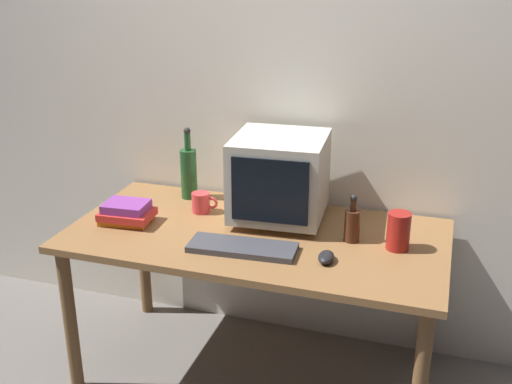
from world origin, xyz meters
name	(u,v)px	position (x,y,z in m)	size (l,w,h in m)	color
ground_plane	(256,373)	(0.00, 0.00, 0.00)	(6.00, 6.00, 0.00)	slate
back_wall	(287,80)	(0.00, 0.45, 1.25)	(4.00, 0.08, 2.50)	silver
desk	(256,250)	(0.00, 0.00, 0.62)	(1.55, 0.78, 0.70)	olive
crt_monitor	(280,177)	(0.05, 0.16, 0.89)	(0.41, 0.41, 0.37)	beige
keyboard	(242,248)	(0.00, -0.17, 0.71)	(0.42, 0.15, 0.02)	#3F3F47
computer_mouse	(326,257)	(0.33, -0.16, 0.72)	(0.06, 0.10, 0.04)	black
bottle_tall	(189,172)	(-0.42, 0.28, 0.83)	(0.08, 0.08, 0.34)	#1E4C23
bottle_short	(352,224)	(0.39, 0.05, 0.77)	(0.06, 0.06, 0.20)	#472314
book_stack	(127,213)	(-0.56, -0.07, 0.74)	(0.23, 0.17, 0.09)	orange
mug	(201,202)	(-0.30, 0.13, 0.75)	(0.12, 0.08, 0.09)	#CC383D
metal_canister	(398,231)	(0.57, 0.03, 0.78)	(0.09, 0.09, 0.15)	#A51E19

